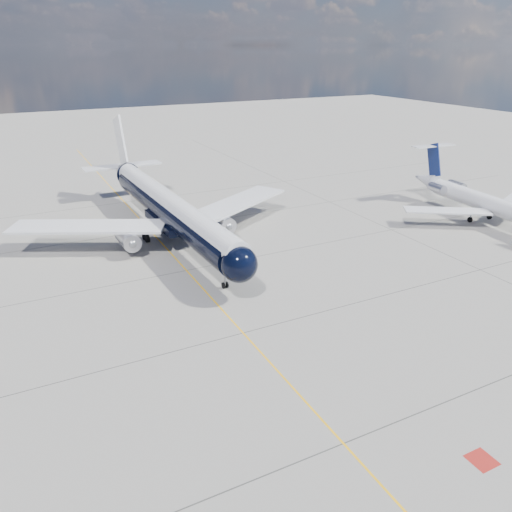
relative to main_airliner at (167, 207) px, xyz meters
name	(u,v)px	position (x,y,z in m)	size (l,w,h in m)	color
ground	(173,255)	(-1.55, -6.19, -4.25)	(320.00, 320.00, 0.00)	gray
taxiway_centerline	(186,270)	(-1.55, -11.19, -4.25)	(0.16, 160.00, 0.01)	#FFB30D
red_marking	(482,460)	(5.25, -46.19, -4.25)	(1.60, 1.60, 0.01)	maroon
main_airliner	(167,207)	(0.00, 0.00, 0.00)	(38.97, 47.41, 13.70)	black
regional_jet	(478,199)	(42.65, -12.99, -1.25)	(24.39, 28.09, 9.51)	silver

